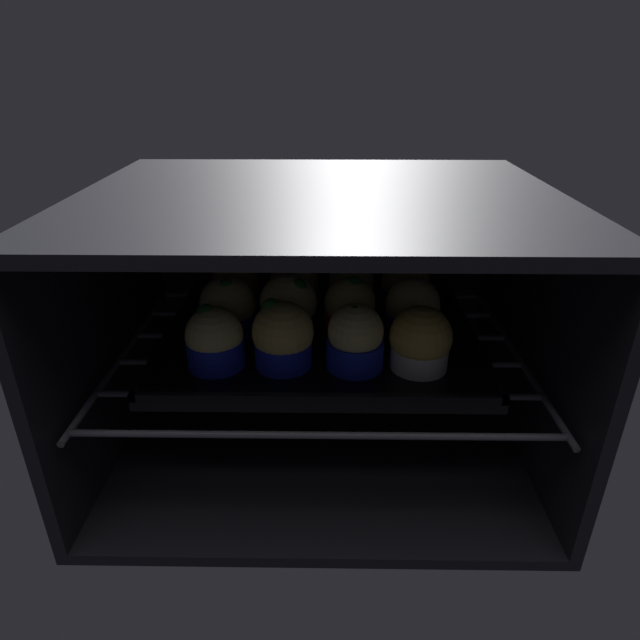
{
  "coord_description": "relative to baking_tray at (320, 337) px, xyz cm",
  "views": [
    {
      "loc": [
        0.93,
        -43.42,
        50.07
      ],
      "look_at": [
        0.0,
        23.59,
        17.39
      ],
      "focal_mm": 30.09,
      "sensor_mm": 36.0,
      "label": 1
    }
  ],
  "objects": [
    {
      "name": "oven_cavity",
      "position": [
        0.0,
        2.65,
        2.33
      ],
      "size": [
        59.0,
        47.0,
        37.0
      ],
      "color": "black",
      "rests_on": "ground"
    },
    {
      "name": "oven_rack",
      "position": [
        0.0,
        -1.59,
        -1.07
      ],
      "size": [
        54.8,
        42.0,
        0.8
      ],
      "color": "#51515B",
      "rests_on": "oven_cavity"
    },
    {
      "name": "baking_tray",
      "position": [
        0.0,
        0.0,
        0.0
      ],
      "size": [
        42.76,
        34.22,
        2.2
      ],
      "color": "black",
      "rests_on": "oven_rack"
    },
    {
      "name": "muffin_row0_col0",
      "position": [
        -12.97,
        -8.55,
        4.02
      ],
      "size": [
        7.19,
        7.19,
        8.17
      ],
      "color": "#1928B7",
      "rests_on": "baking_tray"
    },
    {
      "name": "muffin_row0_col1",
      "position": [
        -4.48,
        -8.38,
        4.42
      ],
      "size": [
        7.68,
        7.68,
        8.82
      ],
      "color": "#1928B7",
      "rests_on": "baking_tray"
    },
    {
      "name": "muffin_row0_col2",
      "position": [
        4.48,
        -8.67,
        4.46
      ],
      "size": [
        7.16,
        7.16,
        8.42
      ],
      "color": "#1928B7",
      "rests_on": "baking_tray"
    },
    {
      "name": "muffin_row0_col3",
      "position": [
        12.49,
        -8.76,
        4.17
      ],
      "size": [
        7.73,
        7.73,
        8.14
      ],
      "color": "silver",
      "rests_on": "baking_tray"
    },
    {
      "name": "muffin_row1_col0",
      "position": [
        -12.75,
        0.09,
        4.32
      ],
      "size": [
        7.7,
        7.7,
        8.61
      ],
      "color": "#1928B7",
      "rests_on": "baking_tray"
    },
    {
      "name": "muffin_row1_col1",
      "position": [
        -4.28,
        -0.3,
        4.77
      ],
      "size": [
        7.82,
        7.82,
        8.99
      ],
      "color": "#1928B7",
      "rests_on": "baking_tray"
    },
    {
      "name": "muffin_row1_col2",
      "position": [
        4.11,
        -0.12,
        4.51
      ],
      "size": [
        7.16,
        7.16,
        8.88
      ],
      "color": "red",
      "rests_on": "baking_tray"
    },
    {
      "name": "muffin_row1_col3",
      "position": [
        12.69,
        0.01,
        4.36
      ],
      "size": [
        7.49,
        7.49,
        8.4
      ],
      "color": "#1928B7",
      "rests_on": "baking_tray"
    },
    {
      "name": "muffin_row2_col0",
      "position": [
        -12.93,
        8.49,
        4.05
      ],
      "size": [
        7.16,
        7.16,
        7.91
      ],
      "color": "#0C8C84",
      "rests_on": "baking_tray"
    },
    {
      "name": "muffin_row2_col1",
      "position": [
        -4.02,
        8.25,
        4.16
      ],
      "size": [
        7.5,
        7.5,
        8.19
      ],
      "color": "#0C8C84",
      "rests_on": "baking_tray"
    },
    {
      "name": "muffin_row2_col2",
      "position": [
        4.65,
        8.72,
        4.02
      ],
      "size": [
        7.16,
        7.16,
        7.9
      ],
      "color": "#7A238C",
      "rests_on": "baking_tray"
    },
    {
      "name": "muffin_row2_col3",
      "position": [
        12.83,
        8.76,
        4.25
      ],
      "size": [
        7.3,
        7.3,
        8.75
      ],
      "color": "#1928B7",
      "rests_on": "baking_tray"
    }
  ]
}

